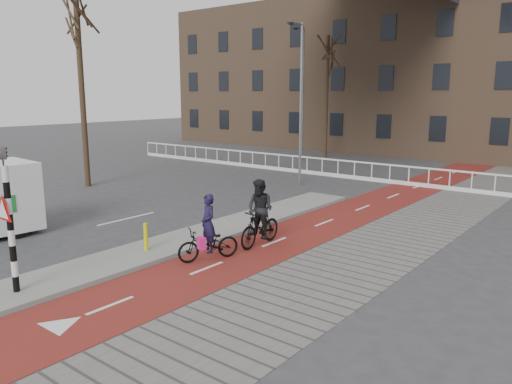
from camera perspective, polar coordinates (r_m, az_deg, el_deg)
The scene contains 14 objects.
ground at distance 13.21m, azimuth -16.56°, elevation -9.31°, with size 120.00×120.00×0.00m, color #38383A.
bike_lane at distance 19.63m, azimuth 10.78°, elevation -2.31°, with size 2.50×60.00×0.01m, color maroon.
sidewalk at distance 18.55m, azimuth 18.46°, elevation -3.49°, with size 3.00×60.00×0.01m, color slate.
curb_island at distance 16.15m, azimuth -6.36°, elevation -4.93°, with size 1.80×16.00×0.12m, color gray.
traffic_signal at distance 12.21m, azimuth -26.48°, elevation -1.98°, with size 0.80×0.80×3.68m.
bollard at distance 14.58m, azimuth -12.48°, elevation -5.02°, with size 0.12×0.12×0.80m, color #D7D20B.
cyclist_near at distance 13.76m, azimuth -5.46°, elevation -5.30°, with size 1.29×1.86×1.85m.
cyclist_far at distance 14.95m, azimuth 0.47°, elevation -3.05°, with size 0.89×1.90×2.02m.
railing at distance 28.74m, azimuth 5.85°, elevation 2.70°, with size 28.00×0.10×0.99m.
townhouse_row at distance 41.30m, azimuth 20.26°, elevation 15.10°, with size 46.00×10.00×15.90m.
tree_left at distance 25.79m, azimuth -19.27°, elevation 10.68°, with size 0.27×0.27×9.14m, color #332416.
tree_mid at distance 36.16m, azimuth 8.06°, elevation 10.65°, with size 0.25×0.25×8.49m, color #332416.
streetlight_near at distance 24.86m, azimuth 5.14°, elevation 9.76°, with size 0.12×0.12×7.84m, color slate.
streetlight_left at distance 34.45m, azimuth 5.34°, elevation 10.92°, with size 0.12×0.12×8.77m, color slate.
Camera 1 is at (10.27, -6.97, 4.53)m, focal length 35.00 mm.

